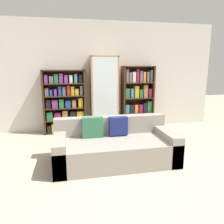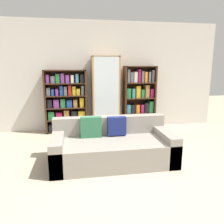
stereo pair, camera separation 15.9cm
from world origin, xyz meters
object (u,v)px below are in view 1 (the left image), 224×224
object	(u,v)px
bookshelf_left	(65,103)
display_cabinet	(104,94)
couch	(114,147)
bookshelf_right	(138,99)
wine_bottle	(129,131)

from	to	relation	value
bookshelf_left	display_cabinet	bearing A→B (deg)	-0.96
couch	bookshelf_right	bearing A→B (deg)	61.63
couch	wine_bottle	bearing A→B (deg)	63.33
wine_bottle	bookshelf_left	bearing A→B (deg)	153.68
couch	wine_bottle	distance (m)	1.34
bookshelf_right	display_cabinet	bearing A→B (deg)	-178.91
bookshelf_left	display_cabinet	world-z (taller)	display_cabinet
couch	bookshelf_right	xyz separation A→B (m)	(1.03, 1.90, 0.52)
display_cabinet	couch	bearing A→B (deg)	-94.45
display_cabinet	wine_bottle	xyz separation A→B (m)	(0.45, -0.69, -0.78)
couch	bookshelf_right	world-z (taller)	bookshelf_right
couch	bookshelf_left	xyz separation A→B (m)	(-0.83, 1.90, 0.47)
wine_bottle	display_cabinet	bearing A→B (deg)	123.29
display_cabinet	wine_bottle	size ratio (longest dim) A/B	5.39
bookshelf_left	wine_bottle	distance (m)	1.70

